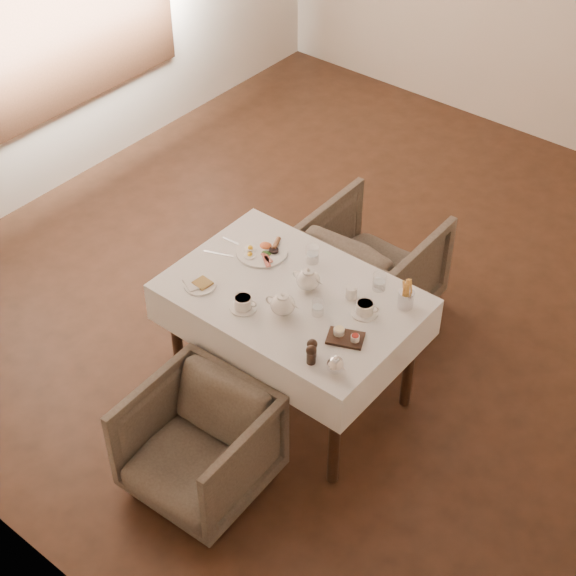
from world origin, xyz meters
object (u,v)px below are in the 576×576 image
(teapot_centre, at_px, (308,278))
(table, at_px, (292,309))
(armchair_near, at_px, (199,446))
(armchair_far, at_px, (372,264))
(breakfast_plate, at_px, (263,251))

(teapot_centre, bearing_deg, table, -125.48)
(armchair_near, xyz_separation_m, armchair_far, (-0.12, 1.67, 0.04))
(armchair_far, xyz_separation_m, breakfast_plate, (-0.25, -0.72, 0.43))
(table, xyz_separation_m, teapot_centre, (0.04, 0.08, 0.18))
(armchair_far, bearing_deg, teapot_centre, 98.31)
(armchair_far, bearing_deg, breakfast_plate, 70.32)
(table, height_order, armchair_far, table)
(table, bearing_deg, armchair_near, -87.61)
(armchair_near, relative_size, breakfast_plate, 2.33)
(table, relative_size, teapot_centre, 7.56)
(breakfast_plate, relative_size, teapot_centre, 1.66)
(armchair_near, xyz_separation_m, teapot_centre, (0.01, 0.86, 0.52))
(table, height_order, teapot_centre, teapot_centre)
(breakfast_plate, bearing_deg, armchair_far, 73.23)
(armchair_far, distance_m, breakfast_plate, 0.88)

